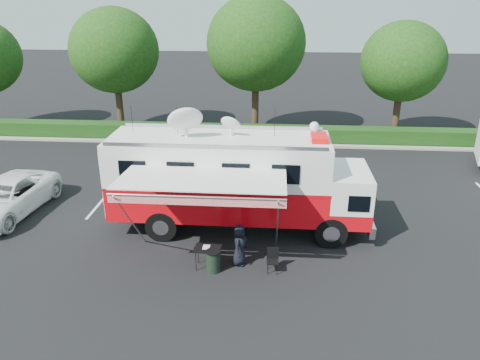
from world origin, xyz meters
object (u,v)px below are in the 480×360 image
object	(u,v)px
white_suv	(8,214)
trash_bin	(213,261)
folding_table	(207,249)
command_truck	(237,180)

from	to	relation	value
white_suv	trash_bin	size ratio (longest dim) A/B	7.04
folding_table	trash_bin	world-z (taller)	trash_bin
command_truck	trash_bin	distance (m)	3.66
folding_table	trash_bin	bearing A→B (deg)	-42.22
command_truck	white_suv	size ratio (longest dim) A/B	1.84
command_truck	folding_table	size ratio (longest dim) A/B	10.70
command_truck	folding_table	bearing A→B (deg)	-104.10
folding_table	trash_bin	distance (m)	0.45
folding_table	trash_bin	size ratio (longest dim) A/B	1.21
white_suv	folding_table	bearing A→B (deg)	-15.24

